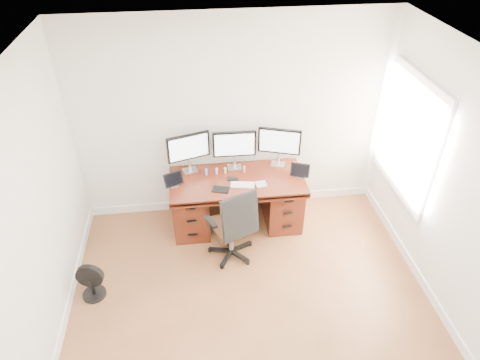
{
  "coord_description": "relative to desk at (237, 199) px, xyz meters",
  "views": [
    {
      "loc": [
        -0.51,
        -2.56,
        3.88
      ],
      "look_at": [
        0.0,
        1.5,
        0.95
      ],
      "focal_mm": 32.0,
      "sensor_mm": 36.0,
      "label": 1
    }
  ],
  "objects": [
    {
      "name": "right_wall",
      "position": [
        2.0,
        -1.72,
        0.95
      ],
      "size": [
        0.1,
        4.5,
        2.7
      ],
      "color": "white",
      "rests_on": "ground"
    },
    {
      "name": "figurine_yellow",
      "position": [
        -0.13,
        0.12,
        0.4
      ],
      "size": [
        0.04,
        0.04,
        0.09
      ],
      "color": "tan",
      "rests_on": "desk"
    },
    {
      "name": "monitor_left",
      "position": [
        -0.58,
        0.24,
        0.68
      ],
      "size": [
        0.54,
        0.2,
        0.53
      ],
      "rotation": [
        0.0,
        0.0,
        0.3
      ],
      "color": "silver",
      "rests_on": "desk"
    },
    {
      "name": "ground",
      "position": [
        0.0,
        -1.83,
        -0.4
      ],
      "size": [
        4.5,
        4.5,
        0.0
      ],
      "primitive_type": "plane",
      "color": "brown",
      "rests_on": "ground"
    },
    {
      "name": "office_chair",
      "position": [
        -0.12,
        -0.62,
        -0.06
      ],
      "size": [
        0.72,
        0.72,
        1.03
      ],
      "rotation": [
        0.0,
        0.0,
        0.4
      ],
      "color": "black",
      "rests_on": "ground"
    },
    {
      "name": "trackpad",
      "position": [
        0.28,
        -0.18,
        0.35
      ],
      "size": [
        0.14,
        0.14,
        0.01
      ],
      "primitive_type": "cube",
      "rotation": [
        0.0,
        0.0,
        0.12
      ],
      "color": "silver",
      "rests_on": "desk"
    },
    {
      "name": "keyboard",
      "position": [
        0.05,
        -0.17,
        0.36
      ],
      "size": [
        0.31,
        0.18,
        0.01
      ],
      "primitive_type": "cube",
      "rotation": [
        0.0,
        0.0,
        -0.18
      ],
      "color": "silver",
      "rests_on": "desk"
    },
    {
      "name": "monitor_center",
      "position": [
        -0.0,
        0.24,
        0.68
      ],
      "size": [
        0.55,
        0.14,
        0.53
      ],
      "rotation": [
        0.0,
        0.0,
        -0.03
      ],
      "color": "silver",
      "rests_on": "desk"
    },
    {
      "name": "phone",
      "position": [
        -0.06,
        -0.02,
        0.35
      ],
      "size": [
        0.14,
        0.07,
        0.01
      ],
      "primitive_type": "cube",
      "rotation": [
        0.0,
        0.0,
        0.01
      ],
      "color": "black",
      "rests_on": "desk"
    },
    {
      "name": "monitor_right",
      "position": [
        0.58,
        0.24,
        0.68
      ],
      "size": [
        0.53,
        0.21,
        0.53
      ],
      "rotation": [
        0.0,
        0.0,
        -0.33
      ],
      "color": "silver",
      "rests_on": "desk"
    },
    {
      "name": "back_wall",
      "position": [
        0.0,
        0.42,
        0.95
      ],
      "size": [
        4.0,
        0.1,
        2.7
      ],
      "primitive_type": "cube",
      "color": "white",
      "rests_on": "ground"
    },
    {
      "name": "floor_fan",
      "position": [
        -1.75,
        -1.03,
        -0.19
      ],
      "size": [
        0.31,
        0.26,
        0.44
      ],
      "rotation": [
        0.0,
        0.0,
        -0.16
      ],
      "color": "black",
      "rests_on": "ground"
    },
    {
      "name": "figurine_purple",
      "position": [
        -0.25,
        0.12,
        0.4
      ],
      "size": [
        0.04,
        0.04,
        0.09
      ],
      "color": "#A06AD5",
      "rests_on": "desk"
    },
    {
      "name": "figurine_brown",
      "position": [
        0.11,
        0.12,
        0.4
      ],
      "size": [
        0.04,
        0.04,
        0.09
      ],
      "color": "#97714B",
      "rests_on": "desk"
    },
    {
      "name": "figurine_blue",
      "position": [
        -0.38,
        0.12,
        0.4
      ],
      "size": [
        0.04,
        0.04,
        0.09
      ],
      "color": "#4A64E6",
      "rests_on": "desk"
    },
    {
      "name": "tablet_right",
      "position": [
        0.8,
        -0.08,
        0.43
      ],
      "size": [
        0.25,
        0.15,
        0.19
      ],
      "rotation": [
        0.0,
        0.0,
        -0.37
      ],
      "color": "silver",
      "rests_on": "desk"
    },
    {
      "name": "tablet_left",
      "position": [
        -0.79,
        -0.08,
        0.43
      ],
      "size": [
        0.25,
        0.16,
        0.19
      ],
      "rotation": [
        0.0,
        0.0,
        0.4
      ],
      "color": "silver",
      "rests_on": "desk"
    },
    {
      "name": "desk",
      "position": [
        0.0,
        0.0,
        0.0
      ],
      "size": [
        1.7,
        0.8,
        0.75
      ],
      "color": "#4B1A0F",
      "rests_on": "ground"
    },
    {
      "name": "drawing_tablet",
      "position": [
        -0.22,
        -0.23,
        0.35
      ],
      "size": [
        0.23,
        0.18,
        0.01
      ],
      "primitive_type": "cube",
      "rotation": [
        0.0,
        0.0,
        -0.3
      ],
      "color": "black",
      "rests_on": "desk"
    }
  ]
}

